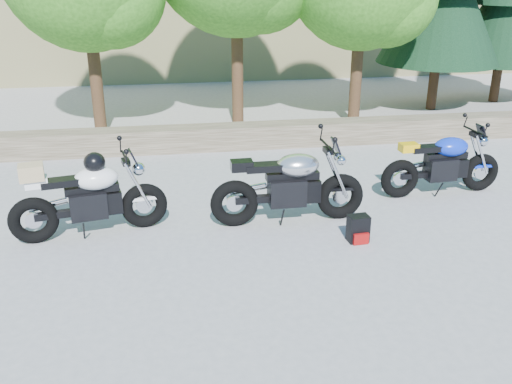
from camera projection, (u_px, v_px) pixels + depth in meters
ground at (253, 277)px, 7.18m from camera, size 90.00×90.00×0.00m
stone_wall at (213, 137)px, 12.14m from camera, size 22.00×0.55×0.50m
silver_bike at (289, 187)px, 8.52m from camera, size 2.36×0.75×1.19m
white_bike at (88, 196)px, 8.10m from camera, size 2.22×0.76×1.24m
blue_bike at (443, 164)px, 9.61m from camera, size 2.18×0.69×1.09m
backpack at (358, 229)px, 8.05m from camera, size 0.30×0.27×0.39m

